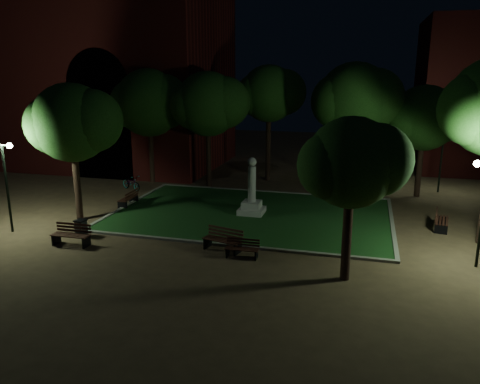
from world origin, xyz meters
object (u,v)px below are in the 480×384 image
(trash_bin, at_px, (81,228))
(bicycle, at_px, (131,183))
(bench_left_side, at_px, (129,199))
(bench_right_side, at_px, (440,221))
(monument, at_px, (252,198))
(bench_near_right, at_px, (242,249))
(bench_west_near, at_px, (72,235))
(bench_near_left, at_px, (223,240))

(trash_bin, xyz_separation_m, bicycle, (-2.08, 9.07, 0.08))
(bench_left_side, xyz_separation_m, bench_right_side, (17.47, 0.26, 0.01))
(monument, bearing_deg, bench_right_side, 0.43)
(bench_near_right, bearing_deg, bench_west_near, -176.93)
(bench_near_left, distance_m, bicycle, 12.95)
(bench_near_left, xyz_separation_m, bench_west_near, (-7.00, -1.21, -0.00))
(bench_left_side, distance_m, trash_bin, 5.50)
(bench_near_right, bearing_deg, bicycle, 135.91)
(bench_near_left, relative_size, bench_left_side, 1.11)
(bench_near_left, distance_m, bench_right_side, 11.39)
(monument, height_order, bench_right_side, monument)
(bench_near_right, distance_m, bicycle, 14.12)
(bench_left_side, bearing_deg, bench_near_left, 52.39)
(monument, distance_m, bench_near_left, 5.61)
(bench_near_left, distance_m, bench_near_right, 1.20)
(bench_near_left, xyz_separation_m, bench_near_right, (1.05, -0.59, -0.09))
(monument, distance_m, trash_bin, 9.19)
(bench_near_right, distance_m, bench_west_near, 8.07)
(monument, distance_m, bench_west_near, 9.74)
(bench_right_side, bearing_deg, bench_west_near, 121.13)
(trash_bin, bearing_deg, monument, 38.21)
(bench_left_side, xyz_separation_m, bicycle, (-1.74, 3.59, 0.07))
(bench_near_right, xyz_separation_m, bench_left_side, (-8.64, 5.99, 0.06))
(bench_near_right, bearing_deg, monument, 98.58)
(monument, bearing_deg, bench_left_side, -178.56)
(bench_left_side, bearing_deg, monument, 89.27)
(bench_near_left, xyz_separation_m, trash_bin, (-7.25, -0.09, -0.04))
(bench_left_side, relative_size, bicycle, 0.89)
(monument, xyz_separation_m, bicycle, (-9.29, 3.40, -0.44))
(bench_near_right, height_order, bench_left_side, bench_left_side)
(bench_near_right, relative_size, bicycle, 0.76)
(bench_right_side, xyz_separation_m, trash_bin, (-17.13, -5.75, -0.02))
(bench_near_left, distance_m, trash_bin, 7.25)
(monument, xyz_separation_m, bench_left_side, (-7.55, -0.19, -0.51))
(bench_left_side, height_order, bench_right_side, bench_right_side)
(bench_near_left, bearing_deg, bicycle, 150.52)
(bench_west_near, bearing_deg, bicycle, 102.10)
(bench_near_right, height_order, trash_bin, trash_bin)
(bench_west_near, relative_size, bench_left_side, 1.05)
(bench_west_near, xyz_separation_m, trash_bin, (-0.25, 1.13, -0.04))
(bench_right_side, xyz_separation_m, bicycle, (-19.21, 3.32, 0.06))
(monument, xyz_separation_m, bench_near_right, (1.09, -6.18, -0.58))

